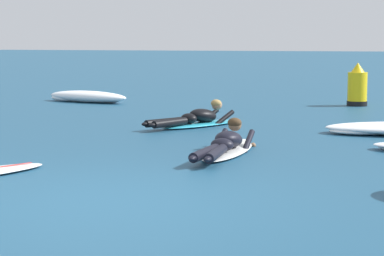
# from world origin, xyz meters

# --- Properties ---
(ground_plane) EXTENTS (120.00, 120.00, 0.00)m
(ground_plane) POSITION_xyz_m (0.00, 10.00, 0.00)
(ground_plane) COLOR navy
(surfer_near) EXTENTS (0.78, 2.67, 0.54)m
(surfer_near) POSITION_xyz_m (0.82, 3.43, 0.14)
(surfer_near) COLOR white
(surfer_near) RESTS_ON ground
(surfer_far) EXTENTS (1.72, 2.28, 0.54)m
(surfer_far) POSITION_xyz_m (-0.25, 6.75, 0.14)
(surfer_far) COLOR #2DB2D1
(surfer_far) RESTS_ON ground
(whitewater_far_band) EXTENTS (2.49, 1.40, 0.30)m
(whitewater_far_band) POSITION_xyz_m (-4.06, 11.34, 0.14)
(whitewater_far_band) COLOR white
(whitewater_far_band) RESTS_ON ground
(channel_marker_buoy) EXTENTS (0.50, 0.50, 1.07)m
(channel_marker_buoy) POSITION_xyz_m (2.82, 11.70, 0.43)
(channel_marker_buoy) COLOR yellow
(channel_marker_buoy) RESTS_ON ground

